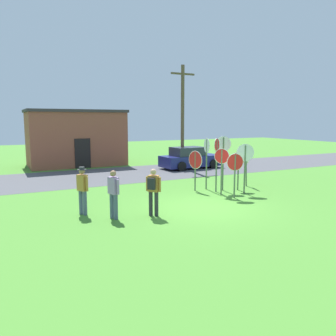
{
  "coord_description": "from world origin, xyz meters",
  "views": [
    {
      "loc": [
        -7.13,
        -10.74,
        3.38
      ],
      "look_at": [
        -0.45,
        2.26,
        1.3
      ],
      "focal_mm": 36.06,
      "sensor_mm": 36.0,
      "label": 1
    }
  ],
  "objects": [
    {
      "name": "ground_plane",
      "position": [
        0.0,
        0.0,
        0.0
      ],
      "size": [
        80.0,
        80.0,
        0.0
      ],
      "primitive_type": "plane",
      "color": "#47842D"
    },
    {
      "name": "street_asphalt",
      "position": [
        0.0,
        9.17,
        0.0
      ],
      "size": [
        60.0,
        6.4,
        0.01
      ],
      "primitive_type": "cube",
      "color": "#4C4C51",
      "rests_on": "ground"
    },
    {
      "name": "stop_sign_leaning_right",
      "position": [
        2.03,
        2.94,
        1.72
      ],
      "size": [
        0.17,
        0.72,
        2.52
      ],
      "color": "#51664C",
      "rests_on": "ground"
    },
    {
      "name": "stop_sign_tallest",
      "position": [
        2.04,
        0.76,
        1.33
      ],
      "size": [
        0.73,
        0.24,
        1.96
      ],
      "color": "#51664C",
      "rests_on": "ground"
    },
    {
      "name": "parked_car_on_street",
      "position": [
        5.1,
        9.64,
        0.69
      ],
      "size": [
        4.38,
        2.18,
        1.51
      ],
      "color": "navy",
      "rests_on": "ground"
    },
    {
      "name": "stop_sign_center_cluster",
      "position": [
        2.57,
        2.34,
        1.79
      ],
      "size": [
        0.7,
        0.28,
        2.63
      ],
      "color": "#51664C",
      "rests_on": "ground"
    },
    {
      "name": "utility_pole",
      "position": [
        4.6,
        9.87,
        3.73
      ],
      "size": [
        1.8,
        0.24,
        7.11
      ],
      "color": "brown",
      "rests_on": "ground"
    },
    {
      "name": "stop_sign_low_front",
      "position": [
        1.34,
        2.89,
        1.32
      ],
      "size": [
        0.23,
        0.86,
        1.94
      ],
      "color": "#51664C",
      "rests_on": "ground"
    },
    {
      "name": "stop_sign_nearest",
      "position": [
        3.06,
        1.32,
        1.59
      ],
      "size": [
        0.72,
        0.4,
        2.31
      ],
      "color": "#51664C",
      "rests_on": "ground"
    },
    {
      "name": "stop_sign_leaning_left",
      "position": [
        4.28,
        2.66,
        1.37
      ],
      "size": [
        0.36,
        0.79,
        2.01
      ],
      "color": "#51664C",
      "rests_on": "ground"
    },
    {
      "name": "building_background",
      "position": [
        -1.67,
        15.06,
        2.07
      ],
      "size": [
        7.02,
        4.21,
        4.13
      ],
      "color": "brown",
      "rests_on": "ground"
    },
    {
      "name": "stop_sign_rear_right",
      "position": [
        3.28,
        2.06,
        1.26
      ],
      "size": [
        0.65,
        0.23,
        1.87
      ],
      "color": "#51664C",
      "rests_on": "ground"
    },
    {
      "name": "stop_sign_far_back",
      "position": [
        2.09,
        2.2,
        1.69
      ],
      "size": [
        0.53,
        0.36,
        2.54
      ],
      "color": "#51664C",
      "rests_on": "ground"
    },
    {
      "name": "person_on_left",
      "position": [
        -4.45,
        1.16,
        0.98
      ],
      "size": [
        0.36,
        0.52,
        1.74
      ],
      "color": "#4C5670",
      "rests_on": "ground"
    },
    {
      "name": "stop_sign_rear_left",
      "position": [
        1.9,
        1.53,
        1.44
      ],
      "size": [
        0.44,
        0.56,
        2.12
      ],
      "color": "#51664C",
      "rests_on": "ground"
    },
    {
      "name": "person_near_signs",
      "position": [
        -2.27,
        -0.15,
        0.98
      ],
      "size": [
        0.47,
        0.48,
        1.69
      ],
      "color": "#2D2D33",
      "rests_on": "ground"
    },
    {
      "name": "person_in_dark_shirt",
      "position": [
        -3.63,
        0.15,
        0.95
      ],
      "size": [
        0.33,
        0.54,
        1.69
      ],
      "color": "#4C5670",
      "rests_on": "ground"
    }
  ]
}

